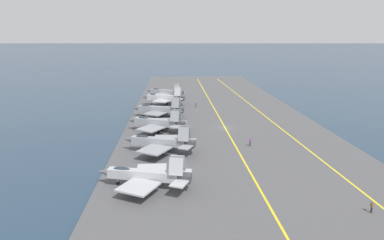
% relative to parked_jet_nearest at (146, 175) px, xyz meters
% --- Properties ---
extents(ground_plane, '(2000.00, 2000.00, 0.00)m').
position_rel_parked_jet_nearest_xyz_m(ground_plane, '(35.69, -18.11, -2.53)').
color(ground_plane, '#23384C').
extents(carrier_deck, '(229.05, 52.61, 0.40)m').
position_rel_parked_jet_nearest_xyz_m(carrier_deck, '(35.69, -18.11, -2.33)').
color(carrier_deck, '#4C4C4F').
rests_on(carrier_deck, ground).
extents(deck_stripe_foul_line, '(206.04, 7.24, 0.01)m').
position_rel_parked_jet_nearest_xyz_m(deck_stripe_foul_line, '(35.69, -32.58, -2.13)').
color(deck_stripe_foul_line, yellow).
rests_on(deck_stripe_foul_line, carrier_deck).
extents(deck_stripe_centerline, '(206.15, 0.36, 0.01)m').
position_rel_parked_jet_nearest_xyz_m(deck_stripe_centerline, '(35.69, -18.11, -2.13)').
color(deck_stripe_centerline, yellow).
rests_on(deck_stripe_centerline, carrier_deck).
extents(parked_jet_nearest, '(12.57, 15.73, 5.64)m').
position_rel_parked_jet_nearest_xyz_m(parked_jet_nearest, '(0.00, 0.00, 0.00)').
color(parked_jet_nearest, '#A8AAAF').
rests_on(parked_jet_nearest, carrier_deck).
extents(parked_jet_second, '(13.55, 15.64, 6.05)m').
position_rel_parked_jet_nearest_xyz_m(parked_jet_second, '(16.56, -1.77, 0.26)').
color(parked_jet_second, gray).
rests_on(parked_jet_second, carrier_deck).
extents(parked_jet_third, '(13.95, 15.34, 6.00)m').
position_rel_parked_jet_nearest_xyz_m(parked_jet_third, '(32.52, -0.35, 0.28)').
color(parked_jet_third, gray).
rests_on(parked_jet_third, carrier_deck).
extents(parked_jet_fourth, '(12.74, 16.03, 6.16)m').
position_rel_parked_jet_nearest_xyz_m(parked_jet_fourth, '(48.37, -0.20, 0.30)').
color(parked_jet_fourth, gray).
rests_on(parked_jet_fourth, carrier_deck).
extents(parked_jet_fifth, '(11.86, 15.21, 6.59)m').
position_rel_parked_jet_nearest_xyz_m(parked_jet_fifth, '(65.70, -1.26, 0.65)').
color(parked_jet_fifth, '#A8AAAF').
rests_on(parked_jet_fifth, carrier_deck).
extents(parked_jet_sixth, '(13.37, 15.82, 5.64)m').
position_rel_parked_jet_nearest_xyz_m(parked_jet_sixth, '(81.22, -1.52, 0.12)').
color(parked_jet_sixth, gray).
rests_on(parked_jet_sixth, carrier_deck).
extents(crew_brown_vest, '(0.40, 0.28, 1.75)m').
position_rel_parked_jet_nearest_xyz_m(crew_brown_vest, '(-9.77, -31.64, -1.17)').
color(crew_brown_vest, '#232328').
rests_on(crew_brown_vest, carrier_deck).
extents(crew_blue_vest, '(0.45, 0.46, 1.69)m').
position_rel_parked_jet_nearest_xyz_m(crew_blue_vest, '(62.18, -12.20, -1.20)').
color(crew_blue_vest, '#383328').
rests_on(crew_blue_vest, carrier_deck).
extents(crew_purple_vest, '(0.42, 0.46, 1.75)m').
position_rel_parked_jet_nearest_xyz_m(crew_purple_vest, '(19.96, -21.33, -1.17)').
color(crew_purple_vest, '#232328').
rests_on(crew_purple_vest, carrier_deck).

